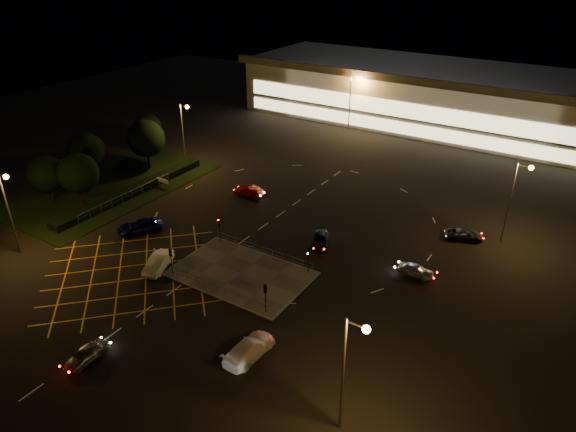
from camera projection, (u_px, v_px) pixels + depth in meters
The scene contains 27 objects.
ground at pixel (237, 260), 57.32m from camera, with size 180.00×180.00×0.00m, color black.
pedestrian_island at pixel (241, 274), 54.85m from camera, with size 14.00×9.00×0.12m, color #4C4944.
grass_verge at pixel (110, 186), 75.04m from camera, with size 18.00×30.00×0.08m, color black.
hedge at pixel (133, 191), 72.46m from camera, with size 2.00×26.00×1.00m, color black.
supermarket at pixel (427, 94), 101.21m from camera, with size 72.00×26.50×10.50m.
streetlight_sw at pixel (8, 202), 55.49m from camera, with size 1.78×0.56×10.03m.
streetlight_se at pixel (350, 362), 34.13m from camera, with size 1.78×0.56×10.03m.
streetlight_nw at pixel (184, 126), 78.89m from camera, with size 1.78×0.56×10.03m.
streetlight_ne at pixel (516, 192), 57.68m from camera, with size 1.78×0.56×10.03m.
streetlight_far_left at pixel (352, 96), 94.71m from camera, with size 1.78×0.56×10.03m.
signal_sw at pixel (171, 256), 53.63m from camera, with size 0.28×0.30×3.15m.
signal_se at pixel (265, 293), 47.95m from camera, with size 0.28×0.30×3.15m.
signal_nw at pixel (219, 225), 59.61m from camera, with size 0.28×0.30×3.15m.
signal_ne at pixel (308, 254), 53.93m from camera, with size 0.28×0.30×3.15m.
tree_a at pixel (46, 174), 68.00m from camera, with size 5.04×5.04×6.86m.
tree_b at pixel (86, 151), 74.79m from camera, with size 5.40×5.40×7.35m.
tree_c at pixel (146, 139), 78.74m from camera, with size 5.76×5.76×7.84m.
tree_d at pixel (148, 128), 86.50m from camera, with size 4.68×4.68×6.37m.
tree_e at pixel (78, 173), 67.46m from camera, with size 5.40×5.40×7.35m.
car_near_silver at pixel (86, 354), 43.13m from camera, with size 1.55×3.84×1.31m, color #B1B3B9.
car_queue_white at pixel (158, 263), 55.41m from camera, with size 1.66×4.77×1.57m, color white.
car_left_blue at pixel (140, 226), 62.68m from camera, with size 2.48×5.39×1.50m, color #0D1650.
car_far_dkgrey at pixel (321, 240), 59.99m from camera, with size 1.81×4.45×1.29m, color black.
car_right_silver at pixel (416, 270), 54.41m from camera, with size 1.51×3.76×1.28m, color silver.
car_circ_red at pixel (249, 191), 71.93m from camera, with size 1.48×4.24×1.40m, color #9D120B.
car_east_grey at pixel (464, 235), 61.08m from camera, with size 2.05×4.46×1.24m, color black.
car_approach_white at pixel (249, 348), 43.57m from camera, with size 2.21×5.43×1.58m, color silver.
Camera 1 is at (30.69, -37.92, 31.03)m, focal length 32.00 mm.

